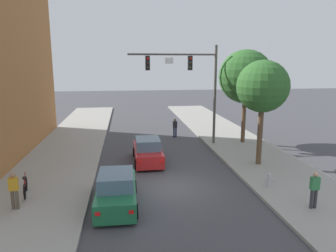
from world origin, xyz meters
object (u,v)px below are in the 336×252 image
pedestrian_sidewalk_left_walker (14,189)px  bicycle_leaning (25,187)px  car_following_green (116,191)px  traffic_signal_mast (191,76)px  car_lead_red (148,151)px  fire_hydrant (269,180)px  street_tree_second (246,77)px  pedestrian_crossing_road (175,127)px  pedestrian_sidewalk_right_walker (314,188)px  street_tree_nearest (263,87)px

pedestrian_sidewalk_left_walker → bicycle_leaning: 1.58m
car_following_green → traffic_signal_mast: bearing=61.3°
car_lead_red → fire_hydrant: size_ratio=5.91×
bicycle_leaning → street_tree_second: bearing=31.1°
pedestrian_crossing_road → bicycle_leaning: pedestrian_crossing_road is taller
traffic_signal_mast → car_following_green: (-5.44, -9.93, -4.62)m
car_following_green → pedestrian_crossing_road: (4.70, 12.82, 0.19)m
traffic_signal_mast → pedestrian_sidewalk_right_walker: 12.75m
pedestrian_sidewalk_left_walker → bicycle_leaning: (-0.02, 1.50, -0.52)m
street_tree_second → bicycle_leaning: bearing=-148.9°
traffic_signal_mast → car_lead_red: bearing=-133.5°
bicycle_leaning → car_following_green: bearing=-18.7°
fire_hydrant → pedestrian_sidewalk_right_walker: bearing=-72.4°
car_following_green → street_tree_second: bearing=45.6°
car_following_green → fire_hydrant: (7.60, 0.85, -0.22)m
pedestrian_sidewalk_left_walker → traffic_signal_mast: bearing=45.7°
fire_hydrant → bicycle_leaning: bearing=177.1°
pedestrian_sidewalk_left_walker → bicycle_leaning: bearing=90.7°
car_following_green → bicycle_leaning: size_ratio=2.45×
pedestrian_sidewalk_right_walker → fire_hydrant: bearing=107.6°
pedestrian_sidewalk_right_walker → street_tree_second: 12.43m
car_lead_red → car_following_green: size_ratio=1.00×
pedestrian_sidewalk_left_walker → pedestrian_sidewalk_right_walker: (12.71, -1.67, 0.00)m
car_lead_red → street_tree_nearest: bearing=-14.0°
traffic_signal_mast → fire_hydrant: traffic_signal_mast is taller
traffic_signal_mast → street_tree_nearest: traffic_signal_mast is taller
pedestrian_sidewalk_right_walker → street_tree_nearest: size_ratio=0.26×
car_following_green → street_tree_nearest: bearing=27.3°
car_lead_red → pedestrian_sidewalk_left_walker: 8.73m
pedestrian_crossing_road → fire_hydrant: (2.91, -11.97, -0.41)m
street_tree_nearest → street_tree_second: 5.57m
car_following_green → street_tree_nearest: street_tree_nearest is taller
pedestrian_sidewalk_left_walker → street_tree_nearest: street_tree_nearest is taller
car_lead_red → fire_hydrant: bearing=-42.7°
pedestrian_sidewalk_left_walker → pedestrian_sidewalk_right_walker: 12.82m
pedestrian_crossing_road → pedestrian_sidewalk_right_walker: (3.72, -14.52, 0.15)m
pedestrian_crossing_road → car_following_green: bearing=-110.1°
car_following_green → street_tree_nearest: (8.64, 4.46, 4.20)m
traffic_signal_mast → bicycle_leaning: (-9.75, -8.47, -4.81)m
bicycle_leaning → pedestrian_crossing_road: bearing=51.6°
pedestrian_crossing_road → fire_hydrant: pedestrian_crossing_road is taller
street_tree_nearest → traffic_signal_mast: bearing=120.3°
pedestrian_sidewalk_right_walker → bicycle_leaning: size_ratio=0.94×
car_lead_red → pedestrian_sidewalk_right_walker: bearing=-50.1°
car_lead_red → fire_hydrant: car_lead_red is taller
pedestrian_sidewalk_left_walker → pedestrian_crossing_road: 15.69m
pedestrian_sidewalk_right_walker → bicycle_leaning: pedestrian_sidewalk_right_walker is taller
pedestrian_sidewalk_left_walker → pedestrian_crossing_road: bearing=55.0°
car_following_green → pedestrian_sidewalk_right_walker: bearing=-11.4°
pedestrian_crossing_road → traffic_signal_mast: bearing=-75.7°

